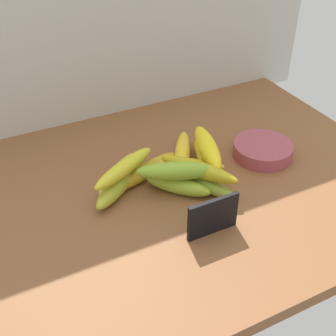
{
  "coord_description": "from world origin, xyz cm",
  "views": [
    {
      "loc": [
        -35.47,
        -70.22,
        65.78
      ],
      "look_at": [
        0.07,
        0.62,
        8.0
      ],
      "focal_mm": 47.51,
      "sensor_mm": 36.0,
      "label": 1
    }
  ],
  "objects_px": {
    "banana_1": "(207,162)",
    "banana_10": "(124,168)",
    "chalkboard_sign": "(213,218)",
    "banana_11": "(199,169)",
    "fruit_bowl": "(263,150)",
    "banana_2": "(145,171)",
    "banana_8": "(176,171)",
    "banana_7": "(120,182)",
    "banana_3": "(119,173)",
    "banana_5": "(197,181)",
    "banana_6": "(187,166)",
    "banana_4": "(182,155)",
    "banana_0": "(178,185)",
    "banana_9": "(208,147)"
  },
  "relations": [
    {
      "from": "banana_6",
      "to": "banana_7",
      "type": "height_order",
      "value": "banana_7"
    },
    {
      "from": "chalkboard_sign",
      "to": "banana_7",
      "type": "relative_size",
      "value": 0.56
    },
    {
      "from": "banana_1",
      "to": "banana_11",
      "type": "relative_size",
      "value": 1.09
    },
    {
      "from": "banana_3",
      "to": "banana_10",
      "type": "relative_size",
      "value": 0.93
    },
    {
      "from": "banana_2",
      "to": "banana_11",
      "type": "xyz_separation_m",
      "value": [
        0.09,
        -0.09,
        0.04
      ]
    },
    {
      "from": "banana_4",
      "to": "banana_8",
      "type": "xyz_separation_m",
      "value": [
        -0.07,
        -0.1,
        0.04
      ]
    },
    {
      "from": "banana_4",
      "to": "banana_6",
      "type": "xyz_separation_m",
      "value": [
        -0.01,
        -0.05,
        0.0
      ]
    },
    {
      "from": "banana_4",
      "to": "banana_5",
      "type": "height_order",
      "value": "banana_4"
    },
    {
      "from": "banana_1",
      "to": "banana_10",
      "type": "bearing_deg",
      "value": 176.85
    },
    {
      "from": "chalkboard_sign",
      "to": "banana_5",
      "type": "distance_m",
      "value": 0.15
    },
    {
      "from": "banana_5",
      "to": "banana_7",
      "type": "height_order",
      "value": "banana_7"
    },
    {
      "from": "banana_2",
      "to": "banana_8",
      "type": "relative_size",
      "value": 1.16
    },
    {
      "from": "banana_8",
      "to": "banana_11",
      "type": "distance_m",
      "value": 0.05
    },
    {
      "from": "banana_7",
      "to": "banana_10",
      "type": "bearing_deg",
      "value": -25.9
    },
    {
      "from": "banana_0",
      "to": "banana_10",
      "type": "xyz_separation_m",
      "value": [
        -0.1,
        0.06,
        0.04
      ]
    },
    {
      "from": "banana_0",
      "to": "banana_5",
      "type": "height_order",
      "value": "banana_0"
    },
    {
      "from": "banana_11",
      "to": "chalkboard_sign",
      "type": "bearing_deg",
      "value": -108.46
    },
    {
      "from": "banana_1",
      "to": "banana_4",
      "type": "xyz_separation_m",
      "value": [
        -0.04,
        0.05,
        0.0
      ]
    },
    {
      "from": "banana_10",
      "to": "banana_6",
      "type": "bearing_deg",
      "value": -2.7
    },
    {
      "from": "banana_4",
      "to": "banana_11",
      "type": "relative_size",
      "value": 1.11
    },
    {
      "from": "fruit_bowl",
      "to": "banana_10",
      "type": "xyz_separation_m",
      "value": [
        -0.35,
        0.03,
        0.04
      ]
    },
    {
      "from": "banana_2",
      "to": "banana_3",
      "type": "relative_size",
      "value": 1.17
    },
    {
      "from": "banana_2",
      "to": "banana_6",
      "type": "distance_m",
      "value": 0.1
    },
    {
      "from": "banana_10",
      "to": "banana_3",
      "type": "bearing_deg",
      "value": 88.97
    },
    {
      "from": "chalkboard_sign",
      "to": "banana_2",
      "type": "bearing_deg",
      "value": 101.24
    },
    {
      "from": "banana_8",
      "to": "chalkboard_sign",
      "type": "bearing_deg",
      "value": -87.37
    },
    {
      "from": "banana_0",
      "to": "banana_6",
      "type": "relative_size",
      "value": 0.87
    },
    {
      "from": "banana_0",
      "to": "fruit_bowl",
      "type": "bearing_deg",
      "value": 7.33
    },
    {
      "from": "banana_2",
      "to": "banana_6",
      "type": "height_order",
      "value": "banana_6"
    },
    {
      "from": "banana_8",
      "to": "banana_10",
      "type": "height_order",
      "value": "banana_8"
    },
    {
      "from": "banana_0",
      "to": "chalkboard_sign",
      "type": "bearing_deg",
      "value": -89.4
    },
    {
      "from": "banana_5",
      "to": "banana_0",
      "type": "bearing_deg",
      "value": 173.46
    },
    {
      "from": "fruit_bowl",
      "to": "banana_2",
      "type": "bearing_deg",
      "value": 170.72
    },
    {
      "from": "chalkboard_sign",
      "to": "banana_11",
      "type": "xyz_separation_m",
      "value": [
        0.04,
        0.13,
        0.01
      ]
    },
    {
      "from": "chalkboard_sign",
      "to": "fruit_bowl",
      "type": "xyz_separation_m",
      "value": [
        0.25,
        0.18,
        -0.02
      ]
    },
    {
      "from": "banana_6",
      "to": "fruit_bowl",
      "type": "bearing_deg",
      "value": -5.93
    },
    {
      "from": "banana_1",
      "to": "banana_7",
      "type": "height_order",
      "value": "banana_7"
    },
    {
      "from": "chalkboard_sign",
      "to": "banana_10",
      "type": "distance_m",
      "value": 0.23
    },
    {
      "from": "banana_2",
      "to": "banana_5",
      "type": "xyz_separation_m",
      "value": [
        0.09,
        -0.09,
        -0.0
      ]
    },
    {
      "from": "banana_2",
      "to": "banana_8",
      "type": "distance_m",
      "value": 0.1
    },
    {
      "from": "banana_6",
      "to": "banana_7",
      "type": "distance_m",
      "value": 0.16
    },
    {
      "from": "banana_3",
      "to": "banana_9",
      "type": "height_order",
      "value": "banana_9"
    },
    {
      "from": "banana_3",
      "to": "banana_7",
      "type": "relative_size",
      "value": 0.86
    },
    {
      "from": "chalkboard_sign",
      "to": "banana_6",
      "type": "bearing_deg",
      "value": 75.2
    },
    {
      "from": "fruit_bowl",
      "to": "banana_6",
      "type": "relative_size",
      "value": 0.84
    },
    {
      "from": "banana_0",
      "to": "banana_10",
      "type": "relative_size",
      "value": 0.82
    },
    {
      "from": "chalkboard_sign",
      "to": "banana_3",
      "type": "height_order",
      "value": "chalkboard_sign"
    },
    {
      "from": "banana_6",
      "to": "banana_9",
      "type": "relative_size",
      "value": 0.97
    },
    {
      "from": "banana_1",
      "to": "banana_10",
      "type": "relative_size",
      "value": 1.08
    },
    {
      "from": "banana_3",
      "to": "banana_7",
      "type": "distance_m",
      "value": 0.04
    }
  ]
}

